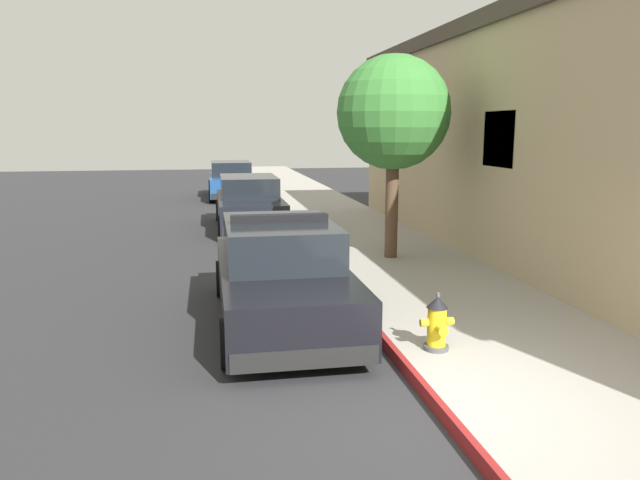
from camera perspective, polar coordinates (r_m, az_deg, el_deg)
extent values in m
cube|color=#2B2B2D|center=(16.07, -17.29, -1.06)|extent=(30.43, 60.00, 0.20)
cube|color=#9E9991|center=(16.41, 3.94, 0.27)|extent=(3.33, 60.00, 0.17)
cube|color=maroon|center=(16.08, -1.97, 0.08)|extent=(0.08, 60.00, 0.17)
cube|color=tan|center=(14.26, 27.04, 7.45)|extent=(5.89, 19.72, 5.02)
cube|color=black|center=(12.71, 16.50, 9.06)|extent=(0.06, 1.30, 1.10)
cube|color=black|center=(17.82, 8.42, 9.65)|extent=(0.06, 1.30, 1.10)
cube|color=black|center=(9.39, -3.67, -4.33)|extent=(1.84, 4.80, 0.76)
cube|color=black|center=(9.39, -3.83, -0.08)|extent=(1.64, 2.50, 0.60)
cube|color=black|center=(7.27, -1.45, -10.96)|extent=(1.76, 0.16, 0.24)
cube|color=black|center=(11.72, -5.00, -2.68)|extent=(1.76, 0.16, 0.24)
cylinder|color=black|center=(11.05, -9.14, -3.58)|extent=(0.22, 0.64, 0.64)
cylinder|color=black|center=(11.21, -0.30, -3.24)|extent=(0.22, 0.64, 0.64)
cylinder|color=black|center=(7.79, -8.54, -9.57)|extent=(0.22, 0.64, 0.64)
cylinder|color=black|center=(8.02, 3.99, -8.89)|extent=(0.22, 0.64, 0.64)
cube|color=black|center=(9.28, -3.82, 2.05)|extent=(1.48, 0.20, 0.12)
cube|color=red|center=(9.25, -5.97, 1.98)|extent=(0.44, 0.18, 0.11)
cube|color=#1E33E0|center=(9.33, -1.68, 2.11)|extent=(0.44, 0.18, 0.11)
cube|color=black|center=(18.38, -6.64, 2.89)|extent=(1.84, 4.80, 0.76)
cube|color=black|center=(18.45, -6.72, 5.04)|extent=(1.64, 2.50, 0.60)
cube|color=black|center=(16.11, -6.07, 0.90)|extent=(1.76, 0.16, 0.24)
cube|color=black|center=(20.73, -7.06, 3.01)|extent=(1.76, 0.16, 0.24)
cylinder|color=black|center=(20.06, -9.41, 2.70)|extent=(0.22, 0.64, 0.64)
cylinder|color=black|center=(20.16, -4.51, 2.85)|extent=(0.22, 0.64, 0.64)
cylinder|color=black|center=(16.70, -9.18, 1.17)|extent=(0.22, 0.64, 0.64)
cylinder|color=black|center=(16.82, -3.32, 1.35)|extent=(0.22, 0.64, 0.64)
cube|color=navy|center=(26.69, -8.32, 5.18)|extent=(1.84, 4.80, 0.76)
cube|color=black|center=(26.78, -8.37, 6.66)|extent=(1.64, 2.50, 0.60)
cube|color=black|center=(24.38, -8.09, 4.09)|extent=(1.76, 0.16, 0.24)
cube|color=black|center=(29.04, -8.48, 5.08)|extent=(1.76, 0.16, 0.24)
cylinder|color=black|center=(28.39, -10.17, 4.91)|extent=(0.22, 0.64, 0.64)
cylinder|color=black|center=(28.44, -6.70, 5.02)|extent=(0.22, 0.64, 0.64)
cylinder|color=black|center=(25.00, -10.13, 4.19)|extent=(0.22, 0.64, 0.64)
cylinder|color=black|center=(25.07, -6.19, 4.30)|extent=(0.22, 0.64, 0.64)
cylinder|color=#4C4C51|center=(8.07, 10.82, -9.85)|extent=(0.32, 0.32, 0.06)
cylinder|color=yellow|center=(7.98, 10.89, -7.96)|extent=(0.24, 0.24, 0.50)
cone|color=black|center=(7.89, 10.97, -5.76)|extent=(0.28, 0.28, 0.14)
cylinder|color=#4C4C51|center=(7.86, 10.99, -5.06)|extent=(0.05, 0.05, 0.06)
cylinder|color=yellow|center=(7.91, 9.75, -7.65)|extent=(0.10, 0.10, 0.10)
cylinder|color=yellow|center=(8.03, 12.05, -7.46)|extent=(0.10, 0.10, 0.10)
cylinder|color=yellow|center=(7.82, 11.37, -8.29)|extent=(0.13, 0.12, 0.13)
cylinder|color=brown|center=(13.36, 6.74, 3.23)|extent=(0.28, 0.28, 2.29)
sphere|color=#387A33|center=(13.26, 6.93, 11.80)|extent=(2.43, 2.43, 2.43)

